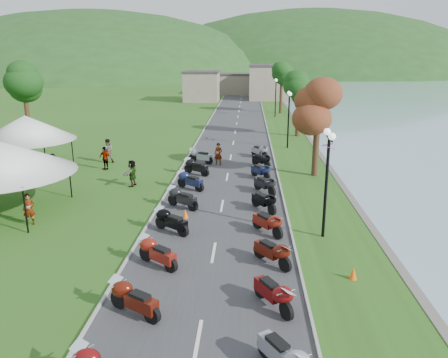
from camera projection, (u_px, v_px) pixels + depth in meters
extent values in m
cube|color=#3B3B3E|center=(233.00, 143.00, 41.92)|extent=(7.00, 120.00, 0.02)
cube|color=gray|center=(231.00, 84.00, 84.49)|extent=(18.00, 16.00, 5.00)
imported|color=slate|center=(31.00, 225.00, 22.02)|extent=(0.71, 0.61, 1.62)
imported|color=slate|center=(108.00, 163.00, 34.46)|extent=(1.05, 0.83, 1.89)
imported|color=slate|center=(54.00, 175.00, 31.06)|extent=(0.51, 1.02, 1.52)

